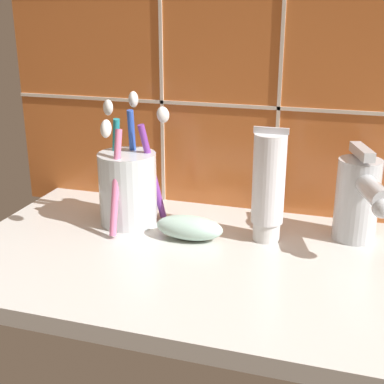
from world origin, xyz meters
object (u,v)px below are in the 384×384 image
object	(u,v)px
toothpaste_tube	(268,186)
soap_bar	(189,228)
sink_faucet	(359,197)
toothbrush_cup	(128,185)

from	to	relation	value
toothpaste_tube	soap_bar	world-z (taller)	toothpaste_tube
sink_faucet	toothpaste_tube	bearing A→B (deg)	-93.13
toothpaste_tube	sink_faucet	xyz separation A→B (cm)	(10.96, 2.90, -1.38)
toothbrush_cup	toothpaste_tube	world-z (taller)	toothbrush_cup
soap_bar	toothbrush_cup	bearing A→B (deg)	164.11
sink_faucet	toothbrush_cup	bearing A→B (deg)	-102.55
toothbrush_cup	toothpaste_tube	bearing A→B (deg)	-0.16
toothpaste_tube	soap_bar	xyz separation A→B (cm)	(-9.51, -2.68, -5.77)
sink_faucet	soap_bar	size ratio (longest dim) A/B	1.39
toothbrush_cup	soap_bar	distance (cm)	10.70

